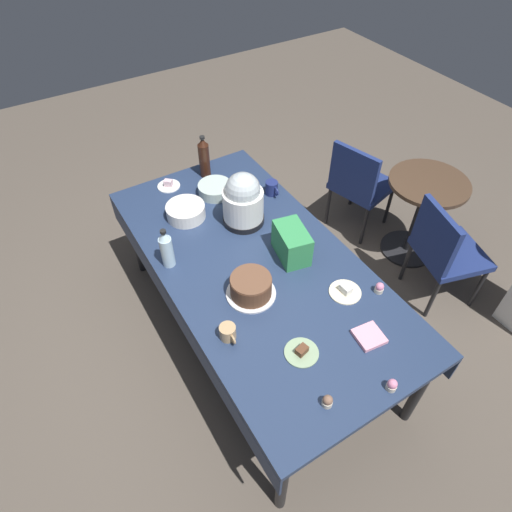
{
  "coord_description": "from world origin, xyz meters",
  "views": [
    {
      "loc": [
        1.54,
        -0.94,
        2.68
      ],
      "look_at": [
        0.0,
        0.0,
        0.8
      ],
      "focal_mm": 30.73,
      "sensor_mm": 36.0,
      "label": 1
    }
  ],
  "objects_px": {
    "dessert_plate_sage": "(302,352)",
    "glass_salad_bowl": "(215,189)",
    "cupcake_vanilla": "(379,288)",
    "slow_cooker": "(243,200)",
    "ceramic_snack_bowl": "(186,211)",
    "cupcake_rose": "(327,401)",
    "cupcake_berry": "(392,385)",
    "coffee_mug_navy": "(272,188)",
    "dessert_plate_cream": "(345,291)",
    "soda_bottle_cola": "(204,158)",
    "maroon_chair_right": "(444,249)",
    "dessert_plate_white": "(169,185)",
    "soda_bottle_water": "(167,249)",
    "potluck_table": "(256,269)",
    "soda_carton": "(292,243)",
    "maroon_chair_left": "(359,182)",
    "frosted_layer_cake": "(251,287)",
    "coffee_mug_tan": "(228,332)",
    "round_cafe_table": "(422,205)"
  },
  "relations": [
    {
      "from": "soda_bottle_cola",
      "to": "coffee_mug_tan",
      "type": "height_order",
      "value": "soda_bottle_cola"
    },
    {
      "from": "ceramic_snack_bowl",
      "to": "dessert_plate_sage",
      "type": "xyz_separation_m",
      "value": [
        1.25,
        0.05,
        -0.04
      ]
    },
    {
      "from": "potluck_table",
      "to": "slow_cooker",
      "type": "bearing_deg",
      "value": 161.18
    },
    {
      "from": "cupcake_vanilla",
      "to": "soda_bottle_cola",
      "type": "relative_size",
      "value": 0.21
    },
    {
      "from": "maroon_chair_left",
      "to": "glass_salad_bowl",
      "type": "bearing_deg",
      "value": -98.67
    },
    {
      "from": "cupcake_rose",
      "to": "cupcake_berry",
      "type": "height_order",
      "value": "same"
    },
    {
      "from": "potluck_table",
      "to": "soda_carton",
      "type": "distance_m",
      "value": 0.27
    },
    {
      "from": "cupcake_rose",
      "to": "glass_salad_bowl",
      "type": "bearing_deg",
      "value": 170.03
    },
    {
      "from": "frosted_layer_cake",
      "to": "soda_bottle_water",
      "type": "xyz_separation_m",
      "value": [
        -0.46,
        -0.3,
        0.06
      ]
    },
    {
      "from": "slow_cooker",
      "to": "cupcake_berry",
      "type": "relative_size",
      "value": 5.47
    },
    {
      "from": "frosted_layer_cake",
      "to": "dessert_plate_cream",
      "type": "height_order",
      "value": "frosted_layer_cake"
    },
    {
      "from": "dessert_plate_sage",
      "to": "soda_carton",
      "type": "bearing_deg",
      "value": 149.94
    },
    {
      "from": "dessert_plate_sage",
      "to": "cupcake_vanilla",
      "type": "xyz_separation_m",
      "value": [
        -0.1,
        0.61,
        0.02
      ]
    },
    {
      "from": "dessert_plate_sage",
      "to": "glass_salad_bowl",
      "type": "bearing_deg",
      "value": 170.38
    },
    {
      "from": "glass_salad_bowl",
      "to": "soda_carton",
      "type": "xyz_separation_m",
      "value": [
        0.78,
        0.11,
        0.06
      ]
    },
    {
      "from": "glass_salad_bowl",
      "to": "maroon_chair_right",
      "type": "relative_size",
      "value": 0.28
    },
    {
      "from": "round_cafe_table",
      "to": "ceramic_snack_bowl",
      "type": "bearing_deg",
      "value": -107.54
    },
    {
      "from": "soda_bottle_water",
      "to": "cupcake_berry",
      "type": "bearing_deg",
      "value": 23.79
    },
    {
      "from": "slow_cooker",
      "to": "dessert_plate_cream",
      "type": "distance_m",
      "value": 0.86
    },
    {
      "from": "dessert_plate_cream",
      "to": "soda_carton",
      "type": "relative_size",
      "value": 0.7
    },
    {
      "from": "ceramic_snack_bowl",
      "to": "frosted_layer_cake",
      "type": "bearing_deg",
      "value": 1.95
    },
    {
      "from": "dessert_plate_sage",
      "to": "soda_carton",
      "type": "xyz_separation_m",
      "value": [
        -0.6,
        0.35,
        0.09
      ]
    },
    {
      "from": "cupcake_vanilla",
      "to": "soda_bottle_cola",
      "type": "bearing_deg",
      "value": -167.64
    },
    {
      "from": "dessert_plate_cream",
      "to": "maroon_chair_right",
      "type": "height_order",
      "value": "maroon_chair_right"
    },
    {
      "from": "cupcake_vanilla",
      "to": "cupcake_rose",
      "type": "height_order",
      "value": "same"
    },
    {
      "from": "slow_cooker",
      "to": "maroon_chair_left",
      "type": "xyz_separation_m",
      "value": [
        -0.17,
        1.2,
        -0.43
      ]
    },
    {
      "from": "potluck_table",
      "to": "soda_carton",
      "type": "relative_size",
      "value": 8.46
    },
    {
      "from": "soda_bottle_water",
      "to": "coffee_mug_tan",
      "type": "height_order",
      "value": "soda_bottle_water"
    },
    {
      "from": "dessert_plate_cream",
      "to": "coffee_mug_navy",
      "type": "distance_m",
      "value": 0.98
    },
    {
      "from": "cupcake_rose",
      "to": "cupcake_berry",
      "type": "distance_m",
      "value": 0.32
    },
    {
      "from": "dessert_plate_white",
      "to": "potluck_table",
      "type": "bearing_deg",
      "value": 8.82
    },
    {
      "from": "dessert_plate_cream",
      "to": "soda_bottle_cola",
      "type": "distance_m",
      "value": 1.43
    },
    {
      "from": "cupcake_vanilla",
      "to": "maroon_chair_right",
      "type": "bearing_deg",
      "value": 101.88
    },
    {
      "from": "coffee_mug_navy",
      "to": "maroon_chair_left",
      "type": "bearing_deg",
      "value": 91.53
    },
    {
      "from": "potluck_table",
      "to": "coffee_mug_navy",
      "type": "distance_m",
      "value": 0.68
    },
    {
      "from": "cupcake_rose",
      "to": "soda_carton",
      "type": "height_order",
      "value": "soda_carton"
    },
    {
      "from": "frosted_layer_cake",
      "to": "dessert_plate_white",
      "type": "relative_size",
      "value": 1.74
    },
    {
      "from": "dessert_plate_white",
      "to": "cupcake_berry",
      "type": "relative_size",
      "value": 2.4
    },
    {
      "from": "dessert_plate_sage",
      "to": "dessert_plate_cream",
      "type": "height_order",
      "value": "dessert_plate_cream"
    },
    {
      "from": "frosted_layer_cake",
      "to": "soda_bottle_cola",
      "type": "bearing_deg",
      "value": 165.56
    },
    {
      "from": "glass_salad_bowl",
      "to": "dessert_plate_sage",
      "type": "height_order",
      "value": "glass_salad_bowl"
    },
    {
      "from": "slow_cooker",
      "to": "ceramic_snack_bowl",
      "type": "height_order",
      "value": "slow_cooker"
    },
    {
      "from": "dessert_plate_sage",
      "to": "soda_bottle_water",
      "type": "height_order",
      "value": "soda_bottle_water"
    },
    {
      "from": "ceramic_snack_bowl",
      "to": "soda_carton",
      "type": "relative_size",
      "value": 0.99
    },
    {
      "from": "maroon_chair_right",
      "to": "round_cafe_table",
      "type": "bearing_deg",
      "value": 152.64
    },
    {
      "from": "ceramic_snack_bowl",
      "to": "coffee_mug_navy",
      "type": "relative_size",
      "value": 1.98
    },
    {
      "from": "cupcake_rose",
      "to": "maroon_chair_right",
      "type": "distance_m",
      "value": 1.64
    },
    {
      "from": "maroon_chair_right",
      "to": "dessert_plate_white",
      "type": "bearing_deg",
      "value": -132.36
    },
    {
      "from": "dessert_plate_sage",
      "to": "soda_carton",
      "type": "height_order",
      "value": "soda_carton"
    },
    {
      "from": "potluck_table",
      "to": "frosted_layer_cake",
      "type": "xyz_separation_m",
      "value": [
        0.2,
        -0.15,
        0.13
      ]
    }
  ]
}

